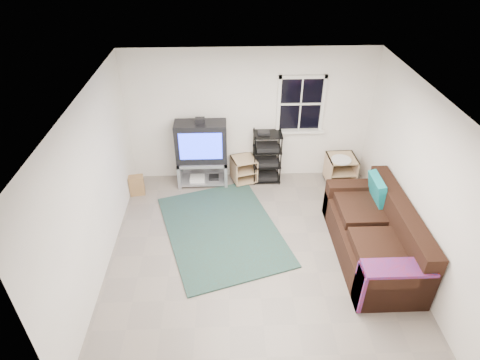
{
  "coord_description": "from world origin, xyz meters",
  "views": [
    {
      "loc": [
        -0.43,
        -4.63,
        4.53
      ],
      "look_at": [
        -0.25,
        0.4,
        1.14
      ],
      "focal_mm": 30.0,
      "sensor_mm": 36.0,
      "label": 1
    }
  ],
  "objects_px": {
    "side_table_left": "(243,168)",
    "side_table_right": "(340,167)",
    "av_rack": "(267,160)",
    "sofa": "(375,237)",
    "tv_unit": "(202,148)"
  },
  "relations": [
    {
      "from": "side_table_left",
      "to": "side_table_right",
      "type": "distance_m",
      "value": 1.9
    },
    {
      "from": "av_rack",
      "to": "sofa",
      "type": "height_order",
      "value": "av_rack"
    },
    {
      "from": "side_table_right",
      "to": "sofa",
      "type": "bearing_deg",
      "value": -88.87
    },
    {
      "from": "sofa",
      "to": "side_table_right",
      "type": "bearing_deg",
      "value": 91.13
    },
    {
      "from": "sofa",
      "to": "av_rack",
      "type": "bearing_deg",
      "value": 124.17
    },
    {
      "from": "av_rack",
      "to": "side_table_right",
      "type": "xyz_separation_m",
      "value": [
        1.43,
        -0.14,
        -0.13
      ]
    },
    {
      "from": "side_table_left",
      "to": "side_table_right",
      "type": "height_order",
      "value": "side_table_right"
    },
    {
      "from": "tv_unit",
      "to": "sofa",
      "type": "distance_m",
      "value": 3.49
    },
    {
      "from": "side_table_right",
      "to": "sofa",
      "type": "height_order",
      "value": "sofa"
    },
    {
      "from": "av_rack",
      "to": "side_table_right",
      "type": "bearing_deg",
      "value": -5.42
    },
    {
      "from": "tv_unit",
      "to": "av_rack",
      "type": "bearing_deg",
      "value": 2.1
    },
    {
      "from": "tv_unit",
      "to": "av_rack",
      "type": "distance_m",
      "value": 1.3
    },
    {
      "from": "side_table_left",
      "to": "sofa",
      "type": "height_order",
      "value": "sofa"
    },
    {
      "from": "side_table_right",
      "to": "sofa",
      "type": "xyz_separation_m",
      "value": [
        0.04,
        -2.04,
        0.02
      ]
    },
    {
      "from": "tv_unit",
      "to": "side_table_right",
      "type": "relative_size",
      "value": 2.29
    }
  ]
}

